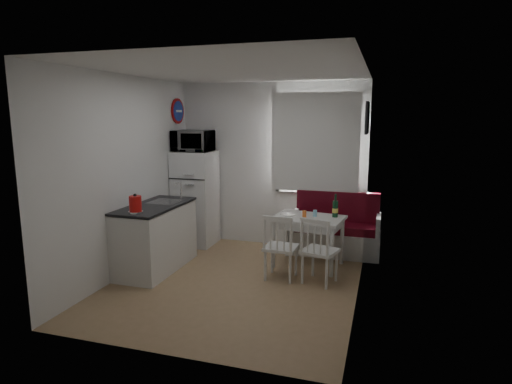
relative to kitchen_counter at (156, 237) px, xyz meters
The scene contains 22 objects.
floor 1.29m from the kitchen_counter, ahead, with size 3.00×3.50×0.02m, color #997A51.
ceiling 2.46m from the kitchen_counter, ahead, with size 3.00×3.50×0.02m, color white.
wall_back 2.17m from the kitchen_counter, 53.04° to the left, with size 3.00×0.02×2.60m, color white.
wall_front 2.41m from the kitchen_counter, 57.81° to the right, with size 3.00×0.02×2.60m, color white.
wall_left 0.91m from the kitchen_counter, 152.61° to the right, with size 0.02×3.50×2.60m, color white.
wall_right 2.83m from the kitchen_counter, ahead, with size 0.02×3.50×2.60m, color white.
window 2.72m from the kitchen_counter, 39.47° to the left, with size 1.22×0.06×1.47m, color silver.
curtain 2.71m from the kitchen_counter, 38.19° to the left, with size 1.35×0.02×1.50m, color white.
kitchen_counter is the anchor object (origin of this frame).
wall_sign 2.15m from the kitchen_counter, 101.80° to the left, with size 0.40×0.40×0.03m, color navy.
picture_frame 3.25m from the kitchen_counter, 19.45° to the left, with size 0.04×0.52×0.42m, color black.
bench 2.65m from the kitchen_counter, 30.82° to the left, with size 1.31×0.51×0.94m.
dining_table 2.10m from the kitchen_counter, 20.25° to the left, with size 1.02×0.78×0.70m.
chair_left 1.72m from the kitchen_counter, ahead, with size 0.42×0.40×0.46m.
chair_right 2.21m from the kitchen_counter, ahead, with size 0.49×0.48×0.46m.
fridge 1.28m from the kitchen_counter, 89.10° to the left, with size 0.61×0.61×1.52m, color white.
microwave 1.72m from the kitchen_counter, 89.06° to the left, with size 0.60×0.41×0.33m, color white.
kettle 0.78m from the kitchen_counter, 84.72° to the right, with size 0.18×0.18×0.24m, color red.
wine_bottle 2.49m from the kitchen_counter, 19.62° to the left, with size 0.08×0.08×0.32m, color #133C21, non-canonical shape.
drinking_glass_orange 2.05m from the kitchen_counter, 19.42° to the left, with size 0.06×0.06×0.10m, color orange.
drinking_glass_blue 2.20m from the kitchen_counter, 20.76° to the left, with size 0.06×0.06×0.09m, color #92D6F8.
plate 1.84m from the kitchen_counter, 24.11° to the left, with size 0.22×0.22×0.02m, color white.
Camera 1 is at (1.74, -4.83, 2.08)m, focal length 30.00 mm.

